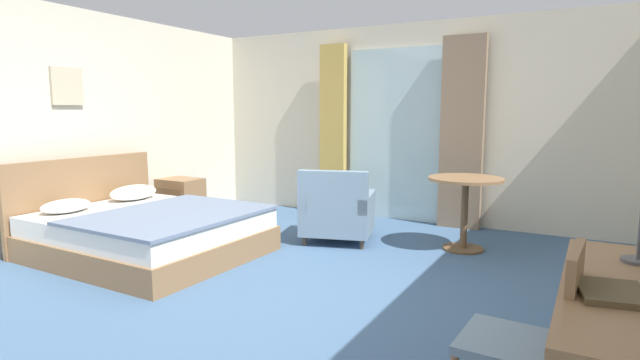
{
  "coord_description": "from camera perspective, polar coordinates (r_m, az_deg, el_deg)",
  "views": [
    {
      "loc": [
        2.17,
        -3.0,
        1.41
      ],
      "look_at": [
        0.14,
        0.66,
        0.83
      ],
      "focal_mm": 27.87,
      "sensor_mm": 36.0,
      "label": 1
    }
  ],
  "objects": [
    {
      "name": "ground",
      "position": [
        3.98,
        -6.58,
        -13.7
      ],
      "size": [
        6.15,
        6.9,
        0.1
      ],
      "primitive_type": "cube",
      "color": "#426084"
    },
    {
      "name": "wall_back",
      "position": [
        6.56,
        9.73,
        6.43
      ],
      "size": [
        5.75,
        0.12,
        2.51
      ],
      "primitive_type": "cube",
      "color": "beige",
      "rests_on": "ground"
    },
    {
      "name": "wall_left",
      "position": [
        5.82,
        -30.1,
        5.3
      ],
      "size": [
        0.12,
        6.5,
        2.51
      ],
      "primitive_type": "cube",
      "color": "beige",
      "rests_on": "ground"
    },
    {
      "name": "balcony_glass_door",
      "position": [
        6.52,
        8.71,
        5.12
      ],
      "size": [
        1.29,
        0.02,
        2.21
      ],
      "primitive_type": "cube",
      "color": "silver",
      "rests_on": "ground"
    },
    {
      "name": "curtain_panel_left",
      "position": [
        6.78,
        1.51,
        5.67
      ],
      "size": [
        0.36,
        0.1,
        2.29
      ],
      "primitive_type": "cube",
      "color": "tan",
      "rests_on": "ground"
    },
    {
      "name": "curtain_panel_right",
      "position": [
        6.18,
        15.97,
        5.15
      ],
      "size": [
        0.5,
        0.1,
        2.29
      ],
      "primitive_type": "cube",
      "color": "#897056",
      "rests_on": "ground"
    },
    {
      "name": "bed",
      "position": [
        5.23,
        -19.45,
        -5.42
      ],
      "size": [
        2.06,
        1.73,
        0.92
      ],
      "color": "olive",
      "rests_on": "ground"
    },
    {
      "name": "nightstand",
      "position": [
        6.7,
        -15.68,
        -2.15
      ],
      "size": [
        0.52,
        0.41,
        0.55
      ],
      "color": "olive",
      "rests_on": "ground"
    },
    {
      "name": "writing_desk",
      "position": [
        2.37,
        32.7,
        -12.5
      ],
      "size": [
        0.56,
        1.43,
        0.73
      ],
      "color": "olive",
      "rests_on": "ground"
    },
    {
      "name": "desk_chair",
      "position": [
        2.35,
        23.63,
        -16.02
      ],
      "size": [
        0.47,
        0.43,
        0.88
      ],
      "color": "gray",
      "rests_on": "ground"
    },
    {
      "name": "closed_book",
      "position": [
        2.2,
        30.56,
        -11.07
      ],
      "size": [
        0.28,
        0.32,
        0.03
      ],
      "primitive_type": "cube",
      "rotation": [
        0.0,
        0.0,
        0.19
      ],
      "color": "brown",
      "rests_on": "writing_desk"
    },
    {
      "name": "armchair_by_window",
      "position": [
        5.41,
        2.01,
        -3.72
      ],
      "size": [
        0.91,
        0.92,
        0.8
      ],
      "color": "gray",
      "rests_on": "ground"
    },
    {
      "name": "round_cafe_table",
      "position": [
        5.24,
        16.32,
        -1.77
      ],
      "size": [
        0.75,
        0.75,
        0.75
      ],
      "color": "olive",
      "rests_on": "ground"
    },
    {
      "name": "framed_picture",
      "position": [
        5.94,
        -27.05,
        9.57
      ],
      "size": [
        0.03,
        0.35,
        0.4
      ],
      "color": "beige"
    }
  ]
}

